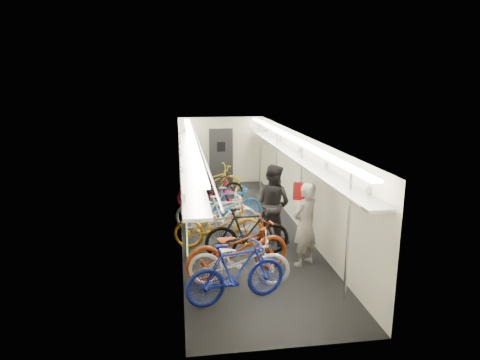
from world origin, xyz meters
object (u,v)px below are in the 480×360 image
object	(u,v)px
passenger_near	(305,224)
backpack	(299,191)
bicycle_0	(239,260)
passenger_mid	(273,204)
bicycle_1	(236,272)

from	to	relation	value
passenger_near	backpack	xyz separation A→B (m)	(0.16, 1.05, 0.41)
bicycle_0	backpack	xyz separation A→B (m)	(1.60, 1.74, 0.79)
backpack	passenger_mid	bearing A→B (deg)	174.42
passenger_near	backpack	size ratio (longest dim) A/B	4.56
bicycle_0	bicycle_1	bearing A→B (deg)	175.41
bicycle_1	backpack	world-z (taller)	backpack
passenger_near	passenger_mid	xyz separation A→B (m)	(-0.37, 1.32, 0.06)
bicycle_1	bicycle_0	bearing A→B (deg)	-26.37
passenger_mid	backpack	distance (m)	0.70
bicycle_1	passenger_mid	bearing A→B (deg)	-38.31
passenger_mid	backpack	size ratio (longest dim) A/B	4.88
bicycle_1	backpack	bearing A→B (deg)	-50.32
passenger_mid	bicycle_0	bearing A→B (deg)	105.97
passenger_near	passenger_mid	size ratio (longest dim) A/B	0.94
bicycle_1	passenger_near	bearing A→B (deg)	-64.43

